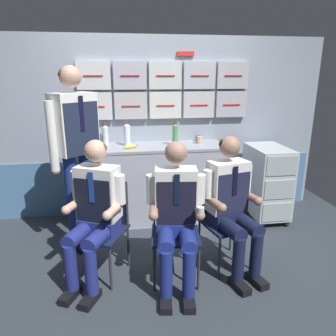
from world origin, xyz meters
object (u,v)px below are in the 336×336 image
(paper_cup_tan, at_px, (198,138))
(crew_member_right, at_px, (176,211))
(folding_chair_left, at_px, (104,218))
(snack_banana, at_px, (130,147))
(service_trolley, at_px, (267,181))
(crew_member_standing, at_px, (76,142))
(folding_chair_near_trolley, at_px, (221,211))
(crew_member_left, at_px, (94,208))
(folding_chair_right, at_px, (175,220))
(crew_member_near_trolley, at_px, (232,201))
(water_bottle_tall, at_px, (127,135))

(paper_cup_tan, bearing_deg, crew_member_right, -110.27)
(folding_chair_left, height_order, snack_banana, snack_banana)
(service_trolley, xyz_separation_m, crew_member_standing, (-2.15, -0.34, 0.61))
(folding_chair_near_trolley, distance_m, paper_cup_tan, 1.25)
(crew_member_left, distance_m, folding_chair_near_trolley, 1.15)
(crew_member_left, distance_m, folding_chair_right, 0.70)
(crew_member_right, bearing_deg, paper_cup_tan, 69.73)
(crew_member_near_trolley, xyz_separation_m, water_bottle_tall, (-0.86, 1.19, 0.39))
(crew_member_right, xyz_separation_m, snack_banana, (-0.31, 1.18, 0.28))
(folding_chair_near_trolley, bearing_deg, folding_chair_right, -164.34)
(folding_chair_left, height_order, crew_member_left, crew_member_left)
(crew_member_near_trolley, relative_size, paper_cup_tan, 18.24)
(service_trolley, relative_size, folding_chair_right, 1.09)
(crew_member_right, bearing_deg, folding_chair_right, 82.90)
(crew_member_left, relative_size, paper_cup_tan, 18.26)
(service_trolley, xyz_separation_m, folding_chair_right, (-1.29, -0.93, 0.02))
(folding_chair_left, relative_size, crew_member_left, 0.68)
(service_trolley, distance_m, water_bottle_tall, 1.76)
(crew_member_right, xyz_separation_m, water_bottle_tall, (-0.34, 1.33, 0.39))
(crew_member_left, bearing_deg, folding_chair_right, 0.95)
(crew_member_left, relative_size, folding_chair_near_trolley, 1.48)
(snack_banana, bearing_deg, service_trolley, -2.93)
(folding_chair_right, bearing_deg, snack_banana, 108.07)
(crew_member_near_trolley, bearing_deg, folding_chair_near_trolley, 104.40)
(crew_member_near_trolley, height_order, water_bottle_tall, crew_member_near_trolley)
(folding_chair_left, xyz_separation_m, crew_member_standing, (-0.25, 0.46, 0.59))
(folding_chair_left, bearing_deg, crew_member_standing, 118.74)
(water_bottle_tall, bearing_deg, folding_chair_near_trolley, -51.72)
(crew_member_right, relative_size, crew_member_near_trolley, 1.00)
(folding_chair_right, relative_size, snack_banana, 4.76)
(crew_member_near_trolley, height_order, snack_banana, crew_member_near_trolley)
(folding_chair_near_trolley, relative_size, paper_cup_tan, 12.32)
(folding_chair_right, relative_size, water_bottle_tall, 3.00)
(service_trolley, height_order, crew_member_standing, crew_member_standing)
(crew_member_standing, bearing_deg, service_trolley, 9.01)
(crew_member_standing, bearing_deg, folding_chair_near_trolley, -19.43)
(crew_member_standing, bearing_deg, crew_member_near_trolley, -24.57)
(service_trolley, height_order, folding_chair_left, service_trolley)
(service_trolley, relative_size, folding_chair_near_trolley, 1.09)
(folding_chair_left, distance_m, paper_cup_tan, 1.67)
(water_bottle_tall, bearing_deg, crew_member_near_trolley, -54.26)
(crew_member_standing, xyz_separation_m, water_bottle_tall, (0.50, 0.57, -0.04))
(crew_member_left, distance_m, crew_member_standing, 0.77)
(folding_chair_right, relative_size, crew_member_standing, 0.46)
(crew_member_near_trolley, bearing_deg, crew_member_standing, 155.43)
(folding_chair_near_trolley, bearing_deg, crew_member_left, -172.98)
(crew_member_left, bearing_deg, folding_chair_left, 64.68)
(crew_member_standing, bearing_deg, paper_cup_tan, 26.78)
(crew_member_right, xyz_separation_m, paper_cup_tan, (0.53, 1.45, 0.30))
(service_trolley, distance_m, paper_cup_tan, 0.97)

